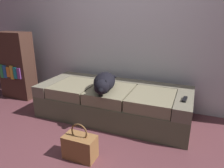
# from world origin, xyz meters

# --- Properties ---
(ground_plane) EXTENTS (10.00, 10.00, 0.00)m
(ground_plane) POSITION_xyz_m (0.00, 0.00, 0.00)
(ground_plane) COLOR brown
(back_wall) EXTENTS (6.40, 0.10, 2.80)m
(back_wall) POSITION_xyz_m (0.00, 1.62, 1.40)
(back_wall) COLOR silver
(back_wall) RESTS_ON ground
(couch) EXTENTS (2.03, 0.85, 0.44)m
(couch) POSITION_xyz_m (0.00, 1.05, 0.22)
(couch) COLOR #5A5E46
(couch) RESTS_ON ground
(dog_dark) EXTENTS (0.39, 0.62, 0.22)m
(dog_dark) POSITION_xyz_m (-0.05, 0.85, 0.55)
(dog_dark) COLOR black
(dog_dark) RESTS_ON couch
(tv_remote) EXTENTS (0.06, 0.15, 0.02)m
(tv_remote) POSITION_xyz_m (0.92, 0.92, 0.46)
(tv_remote) COLOR black
(tv_remote) RESTS_ON couch
(handbag) EXTENTS (0.32, 0.18, 0.38)m
(handbag) POSITION_xyz_m (0.02, 0.10, 0.13)
(handbag) COLOR olive
(handbag) RESTS_ON ground
(bookshelf) EXTENTS (0.56, 0.30, 1.10)m
(bookshelf) POSITION_xyz_m (-1.78, 1.14, 0.55)
(bookshelf) COLOR #462B21
(bookshelf) RESTS_ON ground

